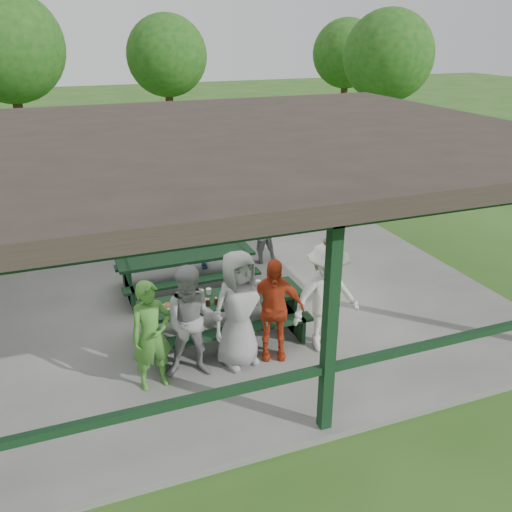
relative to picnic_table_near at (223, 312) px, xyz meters
name	(u,v)px	position (x,y,z in m)	size (l,w,h in m)	color
ground	(232,305)	(0.57, 1.20, -0.58)	(90.00, 90.00, 0.00)	#2C591B
concrete_slab	(232,303)	(0.57, 1.20, -0.53)	(10.00, 8.00, 0.10)	slate
pavilion_structure	(229,141)	(0.57, 1.20, 2.59)	(10.60, 8.60, 3.24)	black
picnic_table_near	(223,312)	(0.00, 0.00, 0.00)	(2.72, 1.39, 0.75)	black
picnic_table_far	(186,267)	(-0.12, 2.00, 0.00)	(2.65, 1.39, 0.75)	black
table_setting	(229,293)	(0.14, 0.04, 0.30)	(2.17, 0.45, 0.10)	white
contestant_green	(152,336)	(-1.34, -0.91, 0.35)	(0.61, 0.40, 1.66)	#468831
contestant_grey_left	(193,323)	(-0.72, -0.87, 0.41)	(0.86, 0.67, 1.78)	gray
contestant_grey_mid	(239,309)	(0.01, -0.81, 0.46)	(0.92, 0.60, 1.88)	gray
contestant_red	(273,309)	(0.56, -0.82, 0.36)	(0.98, 0.41, 1.68)	#BB3A1A
contestant_white_fedora	(326,297)	(1.45, -0.90, 0.44)	(1.23, 0.75, 1.89)	silver
spectator_lblue	(193,232)	(0.29, 2.96, 0.36)	(1.56, 0.50, 1.69)	#8BA8D7
spectator_blue	(127,230)	(-1.02, 3.41, 0.42)	(0.65, 0.43, 1.79)	#4253AC
spectator_grey	(260,230)	(1.77, 2.80, 0.27)	(0.73, 0.57, 1.49)	gray
pickup_truck	(172,165)	(1.38, 9.76, 0.21)	(2.62, 5.67, 1.58)	silver
farm_trailer	(24,195)	(-3.17, 8.44, 0.01)	(3.42, 1.61, 1.19)	navy
tree_left	(8,47)	(-3.23, 15.35, 3.70)	(4.04, 4.04, 6.32)	#342515
tree_mid	(167,56)	(3.11, 17.71, 3.19)	(3.57, 3.57, 5.57)	#342515
tree_right	(388,56)	(11.03, 12.28, 3.29)	(3.66, 3.66, 5.72)	#342515
tree_far_right	(346,54)	(12.70, 18.60, 3.11)	(3.49, 3.49, 5.45)	#342515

